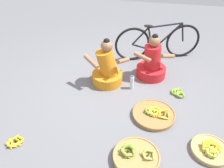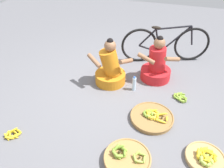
{
  "view_description": "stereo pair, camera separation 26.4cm",
  "coord_description": "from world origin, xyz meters",
  "px_view_note": "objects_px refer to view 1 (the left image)",
  "views": [
    {
      "loc": [
        0.51,
        -2.78,
        2.33
      ],
      "look_at": [
        0.0,
        -0.2,
        0.35
      ],
      "focal_mm": 36.0,
      "sensor_mm": 36.0,
      "label": 1
    },
    {
      "loc": [
        0.77,
        -2.72,
        2.33
      ],
      "look_at": [
        0.0,
        -0.2,
        0.35
      ],
      "focal_mm": 36.0,
      "sensor_mm": 36.0,
      "label": 2
    }
  ],
  "objects_px": {
    "banana_basket_front_left": "(210,150)",
    "loose_bananas_mid_right": "(178,93)",
    "bicycle_leaning": "(158,42)",
    "banana_basket_near_vendor": "(154,114)",
    "banana_basket_back_left": "(136,157)",
    "water_bottle": "(132,83)",
    "vendor_woman_front": "(107,69)",
    "loose_bananas_front_right": "(15,142)",
    "vendor_woman_behind": "(152,63)"
  },
  "relations": [
    {
      "from": "bicycle_leaning",
      "to": "loose_bananas_mid_right",
      "type": "height_order",
      "value": "bicycle_leaning"
    },
    {
      "from": "vendor_woman_front",
      "to": "water_bottle",
      "type": "bearing_deg",
      "value": -12.04
    },
    {
      "from": "banana_basket_front_left",
      "to": "loose_bananas_front_right",
      "type": "relative_size",
      "value": 2.11
    },
    {
      "from": "loose_bananas_front_right",
      "to": "water_bottle",
      "type": "height_order",
      "value": "water_bottle"
    },
    {
      "from": "water_bottle",
      "to": "banana_basket_front_left",
      "type": "bearing_deg",
      "value": -44.43
    },
    {
      "from": "banana_basket_back_left",
      "to": "loose_bananas_mid_right",
      "type": "xyz_separation_m",
      "value": [
        0.54,
        1.35,
        -0.03
      ]
    },
    {
      "from": "vendor_woman_behind",
      "to": "water_bottle",
      "type": "distance_m",
      "value": 0.54
    },
    {
      "from": "banana_basket_near_vendor",
      "to": "loose_bananas_mid_right",
      "type": "xyz_separation_m",
      "value": [
        0.37,
        0.58,
        -0.01
      ]
    },
    {
      "from": "bicycle_leaning",
      "to": "loose_bananas_mid_right",
      "type": "relative_size",
      "value": 6.64
    },
    {
      "from": "banana_basket_front_left",
      "to": "loose_bananas_mid_right",
      "type": "relative_size",
      "value": 1.93
    },
    {
      "from": "banana_basket_front_left",
      "to": "banana_basket_back_left",
      "type": "xyz_separation_m",
      "value": [
        -0.88,
        -0.29,
        0.01
      ]
    },
    {
      "from": "banana_basket_back_left",
      "to": "water_bottle",
      "type": "height_order",
      "value": "water_bottle"
    },
    {
      "from": "vendor_woman_behind",
      "to": "loose_bananas_mid_right",
      "type": "xyz_separation_m",
      "value": [
        0.47,
        -0.45,
        -0.23
      ]
    },
    {
      "from": "vendor_woman_behind",
      "to": "loose_bananas_front_right",
      "type": "height_order",
      "value": "vendor_woman_behind"
    },
    {
      "from": "banana_basket_back_left",
      "to": "loose_bananas_mid_right",
      "type": "height_order",
      "value": "banana_basket_back_left"
    },
    {
      "from": "loose_bananas_mid_right",
      "to": "water_bottle",
      "type": "height_order",
      "value": "water_bottle"
    },
    {
      "from": "bicycle_leaning",
      "to": "banana_basket_front_left",
      "type": "height_order",
      "value": "bicycle_leaning"
    },
    {
      "from": "banana_basket_near_vendor",
      "to": "banana_basket_front_left",
      "type": "distance_m",
      "value": 0.86
    },
    {
      "from": "water_bottle",
      "to": "loose_bananas_mid_right",
      "type": "bearing_deg",
      "value": -1.07
    },
    {
      "from": "banana_basket_front_left",
      "to": "loose_bananas_mid_right",
      "type": "xyz_separation_m",
      "value": [
        -0.34,
        1.07,
        -0.02
      ]
    },
    {
      "from": "bicycle_leaning",
      "to": "water_bottle",
      "type": "height_order",
      "value": "bicycle_leaning"
    },
    {
      "from": "banana_basket_front_left",
      "to": "loose_bananas_front_right",
      "type": "height_order",
      "value": "banana_basket_front_left"
    },
    {
      "from": "loose_bananas_front_right",
      "to": "banana_basket_front_left",
      "type": "bearing_deg",
      "value": 8.16
    },
    {
      "from": "bicycle_leaning",
      "to": "loose_bananas_front_right",
      "type": "height_order",
      "value": "bicycle_leaning"
    },
    {
      "from": "banana_basket_near_vendor",
      "to": "loose_bananas_front_right",
      "type": "bearing_deg",
      "value": -154.0
    },
    {
      "from": "loose_bananas_mid_right",
      "to": "water_bottle",
      "type": "relative_size",
      "value": 0.94
    },
    {
      "from": "banana_basket_back_left",
      "to": "vendor_woman_behind",
      "type": "bearing_deg",
      "value": 87.89
    },
    {
      "from": "banana_basket_back_left",
      "to": "vendor_woman_front",
      "type": "bearing_deg",
      "value": 114.33
    },
    {
      "from": "bicycle_leaning",
      "to": "loose_bananas_front_right",
      "type": "relative_size",
      "value": 7.26
    },
    {
      "from": "vendor_woman_behind",
      "to": "vendor_woman_front",
      "type": "bearing_deg",
      "value": -154.72
    },
    {
      "from": "vendor_woman_behind",
      "to": "loose_bananas_mid_right",
      "type": "bearing_deg",
      "value": -43.74
    },
    {
      "from": "banana_basket_near_vendor",
      "to": "loose_bananas_front_right",
      "type": "relative_size",
      "value": 2.76
    },
    {
      "from": "bicycle_leaning",
      "to": "vendor_woman_behind",
      "type": "bearing_deg",
      "value": -95.95
    },
    {
      "from": "banana_basket_near_vendor",
      "to": "bicycle_leaning",
      "type": "bearing_deg",
      "value": 91.22
    },
    {
      "from": "banana_basket_back_left",
      "to": "banana_basket_front_left",
      "type": "bearing_deg",
      "value": 18.19
    },
    {
      "from": "loose_bananas_mid_right",
      "to": "water_bottle",
      "type": "bearing_deg",
      "value": 178.93
    },
    {
      "from": "banana_basket_front_left",
      "to": "banana_basket_near_vendor",
      "type": "bearing_deg",
      "value": 145.49
    },
    {
      "from": "vendor_woman_behind",
      "to": "bicycle_leaning",
      "type": "relative_size",
      "value": 0.5
    },
    {
      "from": "vendor_woman_behind",
      "to": "bicycle_leaning",
      "type": "distance_m",
      "value": 0.67
    },
    {
      "from": "bicycle_leaning",
      "to": "banana_basket_front_left",
      "type": "xyz_separation_m",
      "value": [
        0.74,
        -2.18,
        -0.31
      ]
    },
    {
      "from": "vendor_woman_front",
      "to": "vendor_woman_behind",
      "type": "bearing_deg",
      "value": 25.28
    },
    {
      "from": "banana_basket_front_left",
      "to": "banana_basket_back_left",
      "type": "relative_size",
      "value": 0.84
    },
    {
      "from": "bicycle_leaning",
      "to": "banana_basket_near_vendor",
      "type": "height_order",
      "value": "bicycle_leaning"
    },
    {
      "from": "vendor_woman_front",
      "to": "bicycle_leaning",
      "type": "bearing_deg",
      "value": 51.57
    },
    {
      "from": "banana_basket_back_left",
      "to": "loose_bananas_front_right",
      "type": "bearing_deg",
      "value": -177.87
    },
    {
      "from": "banana_basket_near_vendor",
      "to": "loose_bananas_front_right",
      "type": "distance_m",
      "value": 1.9
    },
    {
      "from": "banana_basket_front_left",
      "to": "vendor_woman_behind",
      "type": "bearing_deg",
      "value": 118.18
    },
    {
      "from": "banana_basket_front_left",
      "to": "loose_bananas_mid_right",
      "type": "distance_m",
      "value": 1.12
    },
    {
      "from": "banana_basket_back_left",
      "to": "bicycle_leaning",
      "type": "bearing_deg",
      "value": 86.86
    },
    {
      "from": "vendor_woman_front",
      "to": "vendor_woman_behind",
      "type": "distance_m",
      "value": 0.81
    }
  ]
}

